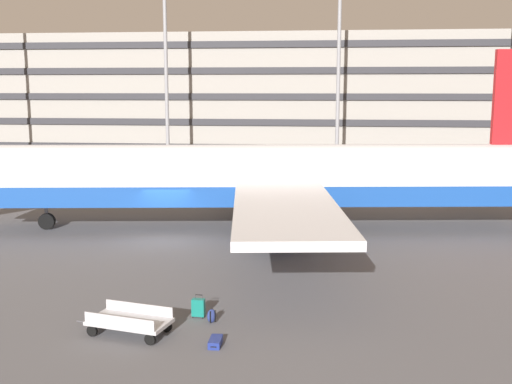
# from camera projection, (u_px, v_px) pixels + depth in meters

# --- Properties ---
(ground_plane) EXTENTS (600.00, 600.00, 0.00)m
(ground_plane) POSITION_uv_depth(u_px,v_px,m) (165.00, 238.00, 32.69)
(ground_plane) COLOR #5B5B60
(terminal_structure) EXTENTS (142.42, 21.52, 13.79)m
(terminal_structure) POSITION_uv_depth(u_px,v_px,m) (256.00, 95.00, 77.51)
(terminal_structure) COLOR gray
(terminal_structure) RESTS_ON ground_plane
(airliner) EXTENTS (36.88, 29.96, 9.89)m
(airliner) POSITION_uv_depth(u_px,v_px,m) (266.00, 178.00, 34.58)
(airliner) COLOR silver
(airliner) RESTS_ON ground_plane
(light_mast_center_left) EXTENTS (1.80, 0.50, 26.01)m
(light_mast_center_left) POSITION_uv_depth(u_px,v_px,m) (165.00, 15.00, 59.67)
(light_mast_center_left) COLOR gray
(light_mast_center_left) RESTS_ON ground_plane
(light_mast_center_right) EXTENTS (1.80, 0.50, 21.07)m
(light_mast_center_right) POSITION_uv_depth(u_px,v_px,m) (339.00, 41.00, 58.39)
(light_mast_center_right) COLOR gray
(light_mast_center_right) RESTS_ON ground_plane
(suitcase_teal) EXTENTS (0.46, 0.28, 0.79)m
(suitcase_teal) POSITION_uv_depth(u_px,v_px,m) (198.00, 307.00, 21.40)
(suitcase_teal) COLOR #147266
(suitcase_teal) RESTS_ON ground_plane
(suitcase_red) EXTENTS (0.36, 0.78, 0.23)m
(suitcase_red) POSITION_uv_depth(u_px,v_px,m) (216.00, 342.00, 19.08)
(suitcase_red) COLOR navy
(suitcase_red) RESTS_ON ground_plane
(backpack_large) EXTENTS (0.37, 0.34, 0.53)m
(backpack_large) POSITION_uv_depth(u_px,v_px,m) (212.00, 316.00, 20.92)
(backpack_large) COLOR navy
(backpack_large) RESTS_ON ground_plane
(baggage_cart) EXTENTS (3.37, 1.86, 0.82)m
(baggage_cart) POSITION_uv_depth(u_px,v_px,m) (129.00, 321.00, 19.92)
(baggage_cart) COLOR #B7B7BC
(baggage_cart) RESTS_ON ground_plane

